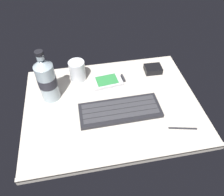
{
  "coord_description": "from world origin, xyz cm",
  "views": [
    {
      "loc": [
        -9.53,
        -51.71,
        60.06
      ],
      "look_at": [
        0.0,
        0.0,
        3.0
      ],
      "focal_mm": 34.46,
      "sensor_mm": 36.0,
      "label": 1
    }
  ],
  "objects_px": {
    "water_bottle": "(47,79)",
    "stylus_pen": "(183,128)",
    "charger_block": "(153,69)",
    "keyboard": "(120,110)",
    "handheld_device": "(108,81)",
    "juice_cup": "(77,71)"
  },
  "relations": [
    {
      "from": "water_bottle",
      "to": "stylus_pen",
      "type": "distance_m",
      "value": 0.5
    },
    {
      "from": "water_bottle",
      "to": "charger_block",
      "type": "height_order",
      "value": "water_bottle"
    },
    {
      "from": "water_bottle",
      "to": "charger_block",
      "type": "bearing_deg",
      "value": 10.03
    },
    {
      "from": "keyboard",
      "to": "handheld_device",
      "type": "distance_m",
      "value": 0.16
    },
    {
      "from": "juice_cup",
      "to": "charger_block",
      "type": "height_order",
      "value": "juice_cup"
    },
    {
      "from": "keyboard",
      "to": "charger_block",
      "type": "height_order",
      "value": "charger_block"
    },
    {
      "from": "keyboard",
      "to": "water_bottle",
      "type": "relative_size",
      "value": 1.4
    },
    {
      "from": "keyboard",
      "to": "charger_block",
      "type": "relative_size",
      "value": 4.16
    },
    {
      "from": "juice_cup",
      "to": "charger_block",
      "type": "distance_m",
      "value": 0.32
    },
    {
      "from": "keyboard",
      "to": "charger_block",
      "type": "xyz_separation_m",
      "value": [
        0.18,
        0.19,
        0.0
      ]
    },
    {
      "from": "juice_cup",
      "to": "keyboard",
      "type": "bearing_deg",
      "value": -56.88
    },
    {
      "from": "handheld_device",
      "to": "juice_cup",
      "type": "distance_m",
      "value": 0.13
    },
    {
      "from": "handheld_device",
      "to": "water_bottle",
      "type": "relative_size",
      "value": 0.64
    },
    {
      "from": "juice_cup",
      "to": "stylus_pen",
      "type": "distance_m",
      "value": 0.45
    },
    {
      "from": "keyboard",
      "to": "water_bottle",
      "type": "bearing_deg",
      "value": 153.81
    },
    {
      "from": "keyboard",
      "to": "stylus_pen",
      "type": "height_order",
      "value": "keyboard"
    },
    {
      "from": "water_bottle",
      "to": "stylus_pen",
      "type": "relative_size",
      "value": 2.19
    },
    {
      "from": "keyboard",
      "to": "water_bottle",
      "type": "distance_m",
      "value": 0.28
    },
    {
      "from": "stylus_pen",
      "to": "water_bottle",
      "type": "bearing_deg",
      "value": 164.82
    },
    {
      "from": "keyboard",
      "to": "juice_cup",
      "type": "xyz_separation_m",
      "value": [
        -0.13,
        0.2,
        0.03
      ]
    },
    {
      "from": "juice_cup",
      "to": "charger_block",
      "type": "xyz_separation_m",
      "value": [
        0.32,
        -0.01,
        -0.03
      ]
    },
    {
      "from": "juice_cup",
      "to": "water_bottle",
      "type": "distance_m",
      "value": 0.15
    }
  ]
}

